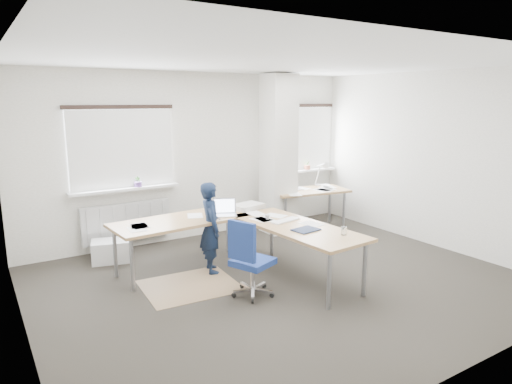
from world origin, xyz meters
TOP-DOWN VIEW (x-y plane):
  - ground at (0.00, 0.00)m, footprint 6.00×6.00m
  - room_shell at (0.18, 0.45)m, footprint 6.04×5.04m
  - floor_mat at (-1.08, 0.51)m, footprint 1.23×1.06m
  - white_crate at (-1.69, 1.98)m, footprint 0.61×0.50m
  - desk_main at (-0.27, 0.55)m, footprint 2.58×2.62m
  - desk_side at (1.90, 1.81)m, footprint 1.50×0.93m
  - task_chair at (-0.59, -0.17)m, footprint 0.57×0.56m
  - person at (-0.61, 0.83)m, footprint 0.41×0.52m

SIDE VIEW (x-z plane):
  - ground at x=0.00m, z-range 0.00..0.00m
  - floor_mat at x=-1.08m, z-range 0.00..0.01m
  - white_crate at x=-1.69m, z-range 0.00..0.32m
  - task_chair at x=-0.59m, z-range -0.22..0.76m
  - person at x=-0.61m, z-range 0.00..1.26m
  - desk_side at x=1.90m, z-range 0.08..1.29m
  - desk_main at x=-0.27m, z-range 0.21..1.17m
  - room_shell at x=0.18m, z-range 0.34..3.16m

